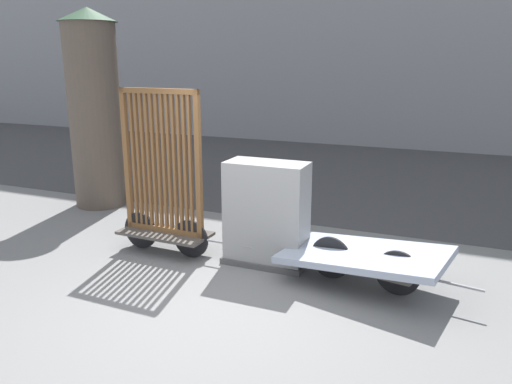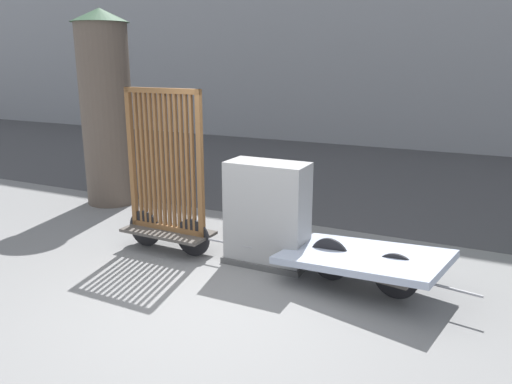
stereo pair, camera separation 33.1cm
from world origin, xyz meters
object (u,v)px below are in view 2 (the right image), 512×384
(bike_cart_with_mattress, at_px, (362,259))
(advertising_column, at_px, (106,108))
(bike_cart_with_bedframe, at_px, (166,191))
(utility_cabinet, at_px, (267,217))

(bike_cart_with_mattress, bearing_deg, advertising_column, 173.20)
(advertising_column, bearing_deg, bike_cart_with_bedframe, -33.37)
(bike_cart_with_mattress, xyz_separation_m, advertising_column, (-5.20, 1.61, 1.41))
(bike_cart_with_bedframe, relative_size, bike_cart_with_mattress, 0.96)
(bike_cart_with_mattress, height_order, advertising_column, advertising_column)
(utility_cabinet, bearing_deg, advertising_column, 160.11)
(utility_cabinet, height_order, advertising_column, advertising_column)
(bike_cart_with_bedframe, xyz_separation_m, utility_cabinet, (1.44, 0.21, -0.23))
(bike_cart_with_mattress, bearing_deg, bike_cart_with_bedframe, -169.60)
(bike_cart_with_mattress, relative_size, utility_cabinet, 1.72)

